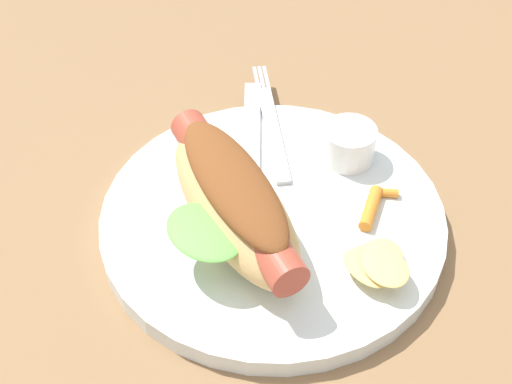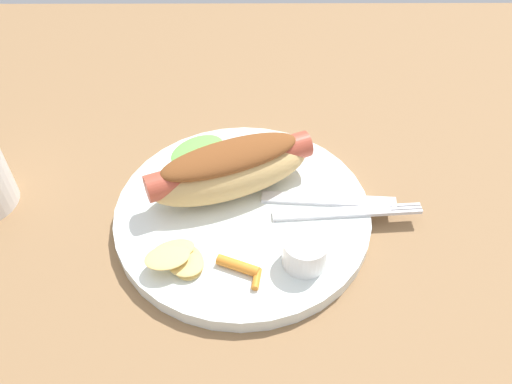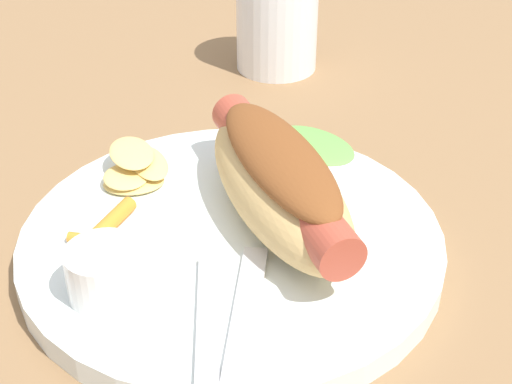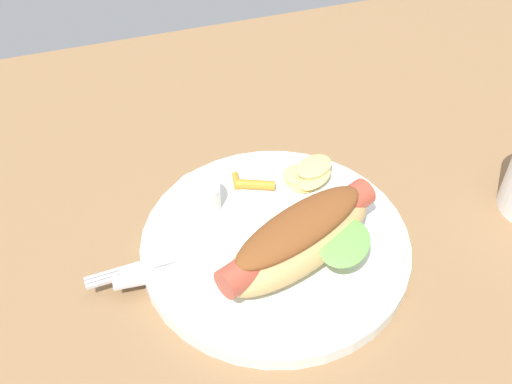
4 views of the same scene
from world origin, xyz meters
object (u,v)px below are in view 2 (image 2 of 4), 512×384
at_px(plate, 243,215).
at_px(fork, 344,212).
at_px(carrot_garnish, 241,268).
at_px(hot_dog, 230,168).
at_px(knife, 328,200).
at_px(chips_pile, 178,259).
at_px(sauce_ramekin, 305,252).

relative_size(plate, fork, 1.71).
xyz_separation_m(fork, carrot_garnish, (0.10, 0.07, 0.00)).
distance_m(hot_dog, knife, 0.11).
height_order(plate, hot_dog, hot_dog).
bearing_deg(plate, chips_pile, 49.61).
height_order(plate, chips_pile, chips_pile).
bearing_deg(sauce_ramekin, chips_pile, 1.45).
bearing_deg(chips_pile, hot_dog, -114.86).
xyz_separation_m(knife, chips_pile, (0.15, 0.08, 0.01)).
bearing_deg(sauce_ramekin, carrot_garnish, 10.67).
bearing_deg(carrot_garnish, sauce_ramekin, -169.33).
xyz_separation_m(chips_pile, carrot_garnish, (-0.06, 0.01, -0.00)).
distance_m(hot_dog, chips_pile, 0.11).
relative_size(knife, carrot_garnish, 3.23).
bearing_deg(hot_dog, sauce_ramekin, -75.72).
bearing_deg(chips_pile, knife, -151.60).
xyz_separation_m(hot_dog, chips_pile, (0.04, 0.10, -0.02)).
bearing_deg(knife, carrot_garnish, -131.30).
height_order(knife, carrot_garnish, carrot_garnish).
height_order(hot_dog, fork, hot_dog).
height_order(plate, carrot_garnish, carrot_garnish).
bearing_deg(hot_dog, chips_pile, -137.56).
bearing_deg(sauce_ramekin, hot_dog, -53.03).
distance_m(plate, fork, 0.10).
bearing_deg(sauce_ramekin, plate, -48.16).
distance_m(sauce_ramekin, knife, 0.08).
distance_m(sauce_ramekin, fork, 0.07).
xyz_separation_m(hot_dog, carrot_garnish, (-0.01, 0.10, -0.03)).
distance_m(sauce_ramekin, carrot_garnish, 0.06).
distance_m(plate, hot_dog, 0.05).
relative_size(plate, chips_pile, 4.30).
bearing_deg(carrot_garnish, knife, -135.37).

